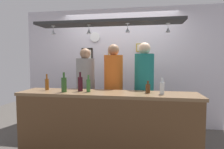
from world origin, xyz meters
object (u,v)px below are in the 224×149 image
at_px(picture_frame_crest, 112,55).
at_px(bottle_soda_clear, 162,88).
at_px(bottle_wine_dark_red, 80,84).
at_px(person_middle_orange_shirt, 113,82).
at_px(bottle_beer_brown_stubby, 148,88).
at_px(wall_clock, 95,37).
at_px(person_right_teal_shirt, 144,82).
at_px(picture_frame_caricature, 87,55).
at_px(bottle_beer_green_import, 88,85).
at_px(bottle_champagne_green, 64,84).
at_px(bottle_beer_amber_tall, 47,84).
at_px(person_left_grey_shirt, 86,84).
at_px(picture_frame_upper_small, 141,48).

bearing_deg(picture_frame_crest, bottle_soda_clear, -56.11).
bearing_deg(bottle_wine_dark_red, person_middle_orange_shirt, 52.83).
height_order(bottle_soda_clear, picture_frame_crest, picture_frame_crest).
bearing_deg(bottle_soda_clear, person_middle_orange_shirt, 141.79).
bearing_deg(bottle_beer_brown_stubby, wall_clock, 130.47).
xyz_separation_m(picture_frame_crest, wall_clock, (-0.39, -0.01, 0.41)).
bearing_deg(person_right_teal_shirt, picture_frame_caricature, 148.35).
bearing_deg(bottle_beer_green_import, bottle_champagne_green, -169.13).
relative_size(bottle_beer_amber_tall, wall_clock, 1.18).
xyz_separation_m(bottle_wine_dark_red, bottle_beer_green_import, (0.15, -0.05, -0.01)).
bearing_deg(person_left_grey_shirt, picture_frame_crest, 65.08).
height_order(person_middle_orange_shirt, picture_frame_upper_small, picture_frame_upper_small).
bearing_deg(bottle_soda_clear, bottle_beer_brown_stubby, 159.79).
bearing_deg(person_right_teal_shirt, picture_frame_crest, 131.64).
xyz_separation_m(person_middle_orange_shirt, picture_frame_caricature, (-0.74, 0.80, 0.51)).
distance_m(bottle_beer_amber_tall, picture_frame_upper_small, 2.11).
xyz_separation_m(person_right_teal_shirt, picture_frame_upper_small, (-0.07, 0.80, 0.66)).
relative_size(person_right_teal_shirt, bottle_beer_green_import, 6.80).
bearing_deg(wall_clock, picture_frame_upper_small, 0.35).
height_order(person_left_grey_shirt, bottle_soda_clear, person_left_grey_shirt).
relative_size(person_left_grey_shirt, bottle_champagne_green, 5.60).
bearing_deg(person_right_teal_shirt, bottle_beer_brown_stubby, -84.34).
bearing_deg(person_right_teal_shirt, bottle_wine_dark_red, -150.02).
distance_m(picture_frame_caricature, picture_frame_crest, 0.58).
bearing_deg(bottle_beer_green_import, person_left_grey_shirt, 111.39).
xyz_separation_m(person_middle_orange_shirt, bottle_soda_clear, (0.81, -0.64, 0.01)).
height_order(person_right_teal_shirt, picture_frame_upper_small, picture_frame_upper_small).
relative_size(bottle_beer_green_import, bottle_beer_amber_tall, 1.00).
xyz_separation_m(person_middle_orange_shirt, person_right_teal_shirt, (0.55, 0.00, 0.01)).
height_order(bottle_beer_brown_stubby, bottle_beer_amber_tall, bottle_beer_amber_tall).
bearing_deg(picture_frame_crest, picture_frame_caricature, 180.00).
height_order(bottle_beer_brown_stubby, bottle_beer_green_import, bottle_beer_green_import).
distance_m(person_middle_orange_shirt, bottle_beer_amber_tall, 1.14).
distance_m(bottle_soda_clear, picture_frame_crest, 1.80).
bearing_deg(picture_frame_caricature, bottle_beer_green_import, -72.14).
bearing_deg(person_right_teal_shirt, bottle_champagne_green, -150.23).
bearing_deg(bottle_beer_green_import, bottle_beer_brown_stubby, 3.48).
xyz_separation_m(bottle_soda_clear, picture_frame_crest, (-0.96, 1.43, 0.50)).
distance_m(person_middle_orange_shirt, bottle_champagne_green, 0.94).
bearing_deg(wall_clock, bottle_beer_amber_tall, -109.38).
bearing_deg(bottle_beer_green_import, wall_clock, 100.55).
height_order(person_right_teal_shirt, bottle_champagne_green, person_right_teal_shirt).
bearing_deg(bottle_beer_amber_tall, picture_frame_caricature, 78.43).
xyz_separation_m(bottle_soda_clear, bottle_wine_dark_red, (-1.24, 0.07, 0.03)).
distance_m(person_left_grey_shirt, person_middle_orange_shirt, 0.53).
relative_size(bottle_soda_clear, bottle_beer_brown_stubby, 1.28).
distance_m(person_left_grey_shirt, bottle_soda_clear, 1.48).
xyz_separation_m(person_right_teal_shirt, bottle_beer_amber_tall, (-1.56, -0.53, 0.00)).
height_order(bottle_champagne_green, picture_frame_crest, picture_frame_crest).
relative_size(person_right_teal_shirt, bottle_soda_clear, 7.69).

